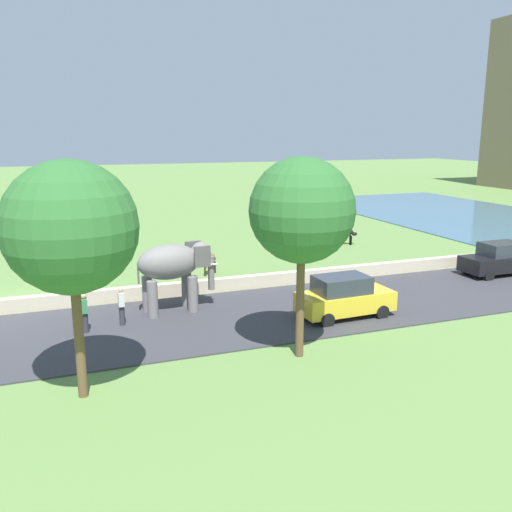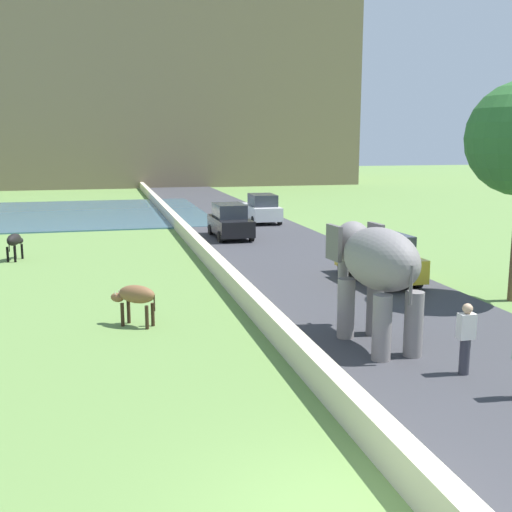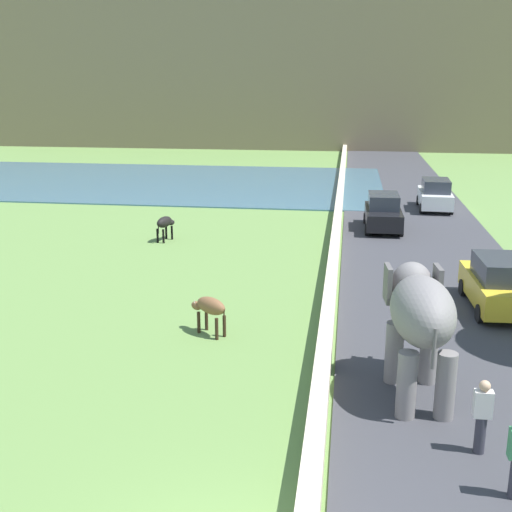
{
  "view_description": "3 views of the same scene",
  "coord_description": "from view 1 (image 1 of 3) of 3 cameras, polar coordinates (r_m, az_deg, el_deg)",
  "views": [
    {
      "loc": [
        25.47,
        2.2,
        7.56
      ],
      "look_at": [
        1.96,
        10.91,
        1.82
      ],
      "focal_mm": 37.95,
      "sensor_mm": 36.0,
      "label": 1
    },
    {
      "loc": [
        -2.98,
        -6.96,
        5.02
      ],
      "look_at": [
        1.54,
        11.19,
        1.54
      ],
      "focal_mm": 43.56,
      "sensor_mm": 36.0,
      "label": 2
    },
    {
      "loc": [
        1.66,
        -7.79,
        7.31
      ],
      "look_at": [
        -1.11,
        11.64,
        1.94
      ],
      "focal_mm": 45.76,
      "sensor_mm": 36.0,
      "label": 3
    }
  ],
  "objects": [
    {
      "name": "car_yellow",
      "position": [
        22.81,
        9.27,
        -4.27
      ],
      "size": [
        1.91,
        4.06,
        1.8
      ],
      "color": "gold",
      "rests_on": "ground"
    },
    {
      "name": "lake",
      "position": [
        53.62,
        21.47,
        3.93
      ],
      "size": [
        36.0,
        18.0,
        0.08
      ],
      "primitive_type": "cube",
      "color": "#426B84",
      "rests_on": "ground"
    },
    {
      "name": "tree_near",
      "position": [
        17.75,
        4.86,
        4.76
      ],
      "size": [
        3.51,
        3.51,
        6.84
      ],
      "color": "brown",
      "rests_on": "ground"
    },
    {
      "name": "car_black",
      "position": [
        31.94,
        24.2,
        -0.31
      ],
      "size": [
        1.82,
        4.02,
        1.8
      ],
      "color": "black",
      "rests_on": "ground"
    },
    {
      "name": "person_beside_elephant",
      "position": [
        22.16,
        -14.0,
        -5.08
      ],
      "size": [
        0.36,
        0.22,
        1.63
      ],
      "color": "#33333D",
      "rests_on": "ground"
    },
    {
      "name": "barrier_wall",
      "position": [
        29.85,
        12.36,
        -1.42
      ],
      "size": [
        0.4,
        110.0,
        0.68
      ],
      "primitive_type": "cube",
      "color": "beige",
      "rests_on": "ground"
    },
    {
      "name": "cow_brown",
      "position": [
        29.48,
        -4.85,
        -0.35
      ],
      "size": [
        1.33,
        1.07,
        1.15
      ],
      "color": "brown",
      "rests_on": "ground"
    },
    {
      "name": "cow_black",
      "position": [
        37.68,
        9.48,
        2.43
      ],
      "size": [
        0.71,
        1.42,
        1.15
      ],
      "color": "black",
      "rests_on": "ground"
    },
    {
      "name": "road_surface",
      "position": [
        28.16,
        19.93,
        -3.42
      ],
      "size": [
        7.0,
        120.0,
        0.06
      ],
      "primitive_type": "cube",
      "color": "#38383D",
      "rests_on": "ground"
    },
    {
      "name": "tree_mid",
      "position": [
        15.64,
        -18.96,
        2.82
      ],
      "size": [
        3.73,
        3.73,
        6.9
      ],
      "color": "brown",
      "rests_on": "ground"
    },
    {
      "name": "person_trailing",
      "position": [
        21.74,
        -17.61,
        -5.66
      ],
      "size": [
        0.36,
        0.22,
        1.63
      ],
      "color": "#33333D",
      "rests_on": "ground"
    },
    {
      "name": "ground_plane",
      "position": [
        26.66,
        -24.24,
        -4.76
      ],
      "size": [
        220.0,
        220.0,
        0.0
      ],
      "primitive_type": "plane",
      "color": "#608442"
    },
    {
      "name": "elephant",
      "position": [
        23.18,
        -8.61,
        -1.05
      ],
      "size": [
        1.65,
        3.53,
        2.99
      ],
      "color": "slate",
      "rests_on": "ground"
    }
  ]
}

